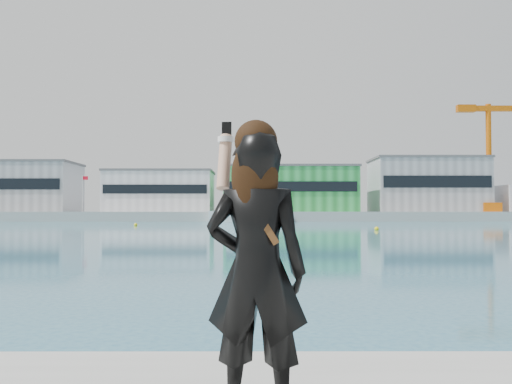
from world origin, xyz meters
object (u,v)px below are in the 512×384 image
motor_yacht (246,211)px  woman (256,263)px  buoy_extra (215,225)px  dock_crane (494,153)px  buoy_near (377,230)px  buoy_far (136,226)px

motor_yacht → woman: size_ratio=8.92×
buoy_extra → woman: size_ratio=0.27×
buoy_extra → dock_crane: bearing=35.9°
woman → buoy_near: bearing=-95.7°
buoy_far → dock_crane: bearing=32.6°
buoy_extra → woman: woman is taller
motor_yacht → buoy_extra: (-4.10, -31.29, -2.12)m
buoy_far → buoy_extra: same height
buoy_far → motor_yacht: bearing=65.5°
buoy_near → dock_crane: bearing=58.0°
buoy_far → buoy_extra: bearing=11.2°
buoy_far → buoy_extra: (11.17, 2.21, 0.00)m
buoy_extra → woman: bearing=-85.9°
motor_yacht → buoy_far: (-15.27, -33.50, -2.12)m
buoy_near → woman: bearing=-102.8°
motor_yacht → woman: motor_yacht is taller
woman → buoy_far: bearing=-70.6°
dock_crane → buoy_far: 84.79m
motor_yacht → woman: (1.66, -111.11, -0.38)m
buoy_far → buoy_near: bearing=-32.1°
woman → motor_yacht: bearing=-82.0°
buoy_far → woman: woman is taller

